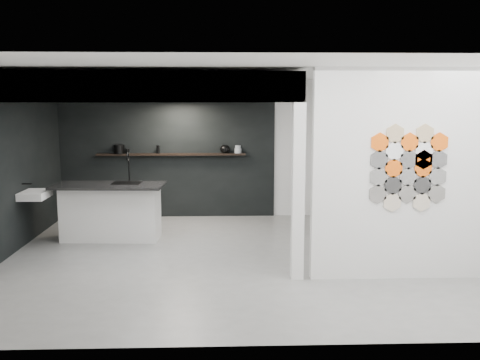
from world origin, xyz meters
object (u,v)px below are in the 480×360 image
(wall_basin, at_px, (35,195))
(kettle, at_px, (225,149))
(stockpot, at_px, (119,149))
(utensil_cup, at_px, (127,151))
(glass_vase, at_px, (238,149))
(partition_panel, at_px, (404,175))
(glass_bowl, at_px, (238,151))
(kitchen_island, at_px, (111,211))
(bottle_dark, at_px, (158,149))

(wall_basin, height_order, kettle, kettle)
(stockpot, xyz_separation_m, utensil_cup, (0.16, 0.00, -0.04))
(stockpot, height_order, glass_vase, stockpot)
(stockpot, xyz_separation_m, glass_vase, (2.39, 0.00, -0.01))
(kettle, distance_m, glass_vase, 0.26)
(partition_panel, height_order, stockpot, partition_panel)
(glass_bowl, bearing_deg, kitchen_island, -142.49)
(utensil_cup, bearing_deg, stockpot, 180.00)
(stockpot, bearing_deg, bottle_dark, 0.00)
(bottle_dark, bearing_deg, wall_basin, -130.72)
(bottle_dark, bearing_deg, partition_panel, -46.35)
(kitchen_island, relative_size, glass_bowl, 13.48)
(wall_basin, height_order, kitchen_island, kitchen_island)
(wall_basin, xyz_separation_m, bottle_dark, (1.78, 2.07, 0.55))
(partition_panel, xyz_separation_m, wall_basin, (-5.46, 1.80, -0.55))
(kettle, height_order, glass_bowl, kettle)
(glass_bowl, distance_m, glass_vase, 0.03)
(kettle, bearing_deg, partition_panel, -49.82)
(partition_panel, bearing_deg, utensil_cup, 138.06)
(partition_panel, relative_size, kitchen_island, 1.48)
(wall_basin, distance_m, bottle_dark, 2.78)
(stockpot, bearing_deg, kettle, 0.00)
(kitchen_island, bearing_deg, wall_basin, -160.19)
(stockpot, bearing_deg, glass_vase, 0.00)
(wall_basin, relative_size, bottle_dark, 3.70)
(bottle_dark, relative_size, utensil_cup, 1.63)
(stockpot, bearing_deg, kitchen_island, -84.86)
(stockpot, distance_m, glass_bowl, 2.39)
(glass_bowl, relative_size, bottle_dark, 0.86)
(partition_panel, xyz_separation_m, kitchen_island, (-4.31, 2.15, -0.90))
(stockpot, relative_size, utensil_cup, 2.20)
(glass_bowl, xyz_separation_m, utensil_cup, (-2.23, 0.00, -0.00))
(stockpot, bearing_deg, partition_panel, -40.87)
(wall_basin, xyz_separation_m, kettle, (3.13, 2.07, 0.56))
(wall_basin, bearing_deg, bottle_dark, 49.28)
(glass_bowl, bearing_deg, partition_panel, -61.77)
(partition_panel, height_order, utensil_cup, partition_panel)
(bottle_dark, height_order, utensil_cup, bottle_dark)
(partition_panel, xyz_separation_m, kettle, (-2.34, 3.87, 0.01))
(kitchen_island, xyz_separation_m, stockpot, (-0.15, 1.72, 0.91))
(partition_panel, distance_m, glass_vase, 4.39)
(kettle, relative_size, glass_vase, 1.30)
(kettle, distance_m, glass_bowl, 0.27)
(glass_vase, bearing_deg, kettle, 180.00)
(bottle_dark, bearing_deg, utensil_cup, 180.00)
(kitchen_island, bearing_deg, utensil_cup, 92.71)
(kettle, bearing_deg, stockpot, -171.00)
(partition_panel, height_order, glass_bowl, partition_panel)
(utensil_cup, bearing_deg, glass_vase, 0.00)
(glass_bowl, bearing_deg, utensil_cup, 180.00)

